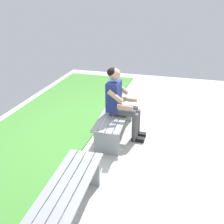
% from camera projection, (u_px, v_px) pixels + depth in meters
% --- Properties ---
extents(ground_plane, '(10.00, 7.00, 0.04)m').
position_uv_depth(ground_plane, '(165.00, 181.00, 3.75)').
color(ground_plane, beige).
extents(grass_strip, '(9.00, 1.93, 0.03)m').
position_uv_depth(grass_strip, '(16.00, 154.00, 4.31)').
color(grass_strip, '#478C38').
rests_on(grass_strip, ground).
extents(bench_near, '(1.53, 0.53, 0.44)m').
position_uv_depth(bench_near, '(115.00, 119.00, 4.77)').
color(bench_near, gray).
rests_on(bench_near, ground).
extents(bench_far, '(1.60, 0.53, 0.44)m').
position_uv_depth(bench_far, '(65.00, 198.00, 2.93)').
color(bench_far, gray).
rests_on(bench_far, ground).
extents(person_seated, '(0.50, 0.69, 1.25)m').
position_uv_depth(person_seated, '(121.00, 101.00, 4.59)').
color(person_seated, navy).
rests_on(person_seated, ground).
extents(apple, '(0.07, 0.07, 0.07)m').
position_uv_depth(apple, '(124.00, 101.00, 5.15)').
color(apple, gold).
rests_on(apple, bench_near).
extents(book_open, '(0.42, 0.18, 0.02)m').
position_uv_depth(book_open, '(124.00, 102.00, 5.18)').
color(book_open, white).
rests_on(book_open, bench_near).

